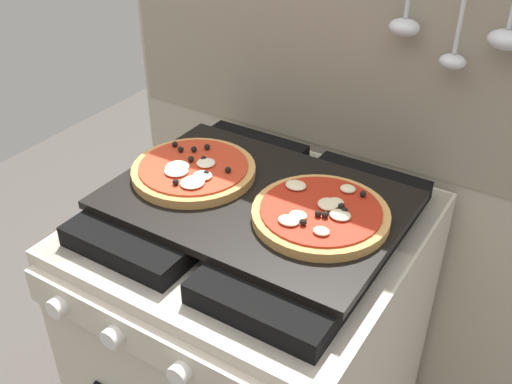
% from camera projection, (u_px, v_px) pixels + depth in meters
% --- Properties ---
extents(kitchen_backsplash, '(1.10, 0.09, 1.55)m').
position_uv_depth(kitchen_backsplash, '(332.00, 176.00, 1.42)').
color(kitchen_backsplash, '#B2A893').
rests_on(kitchen_backsplash, ground_plane).
extents(stove, '(0.60, 0.64, 0.90)m').
position_uv_depth(stove, '(256.00, 366.00, 1.37)').
color(stove, beige).
rests_on(stove, ground_plane).
extents(baking_tray, '(0.54, 0.38, 0.02)m').
position_uv_depth(baking_tray, '(256.00, 200.00, 1.12)').
color(baking_tray, black).
rests_on(baking_tray, stove).
extents(pizza_left, '(0.24, 0.24, 0.03)m').
position_uv_depth(pizza_left, '(192.00, 171.00, 1.17)').
color(pizza_left, tan).
rests_on(pizza_left, baking_tray).
extents(pizza_right, '(0.24, 0.24, 0.03)m').
position_uv_depth(pizza_right, '(321.00, 213.00, 1.05)').
color(pizza_right, tan).
rests_on(pizza_right, baking_tray).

